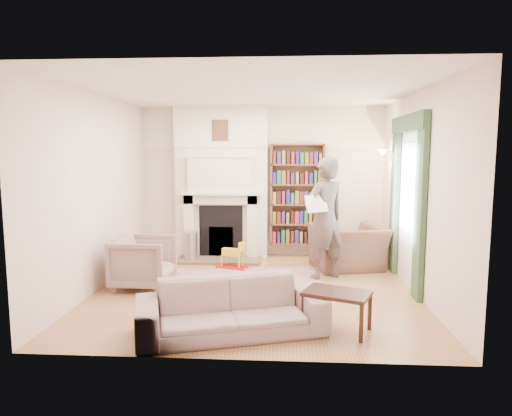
# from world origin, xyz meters

# --- Properties ---
(floor) EXTENTS (4.50, 4.50, 0.00)m
(floor) POSITION_xyz_m (0.00, 0.00, 0.00)
(floor) COLOR olive
(floor) RESTS_ON ground
(ceiling) EXTENTS (4.50, 4.50, 0.00)m
(ceiling) POSITION_xyz_m (0.00, 0.00, 2.80)
(ceiling) COLOR white
(ceiling) RESTS_ON wall_back
(wall_back) EXTENTS (4.50, 0.00, 4.50)m
(wall_back) POSITION_xyz_m (0.00, 2.25, 1.40)
(wall_back) COLOR white
(wall_back) RESTS_ON floor
(wall_front) EXTENTS (4.50, 0.00, 4.50)m
(wall_front) POSITION_xyz_m (0.00, -2.25, 1.40)
(wall_front) COLOR white
(wall_front) RESTS_ON floor
(wall_left) EXTENTS (0.00, 4.50, 4.50)m
(wall_left) POSITION_xyz_m (-2.25, 0.00, 1.40)
(wall_left) COLOR white
(wall_left) RESTS_ON floor
(wall_right) EXTENTS (0.00, 4.50, 4.50)m
(wall_right) POSITION_xyz_m (2.25, 0.00, 1.40)
(wall_right) COLOR white
(wall_right) RESTS_ON floor
(fireplace) EXTENTS (1.70, 0.58, 2.80)m
(fireplace) POSITION_xyz_m (-0.75, 2.05, 1.39)
(fireplace) COLOR white
(fireplace) RESTS_ON floor
(bookcase) EXTENTS (1.00, 0.24, 1.85)m
(bookcase) POSITION_xyz_m (0.65, 2.12, 1.18)
(bookcase) COLOR brown
(bookcase) RESTS_ON floor
(window) EXTENTS (0.02, 0.90, 1.30)m
(window) POSITION_xyz_m (2.23, 0.40, 1.45)
(window) COLOR silver
(window) RESTS_ON wall_right
(curtain_left) EXTENTS (0.07, 0.32, 2.40)m
(curtain_left) POSITION_xyz_m (2.20, -0.30, 1.20)
(curtain_left) COLOR #314C30
(curtain_left) RESTS_ON floor
(curtain_right) EXTENTS (0.07, 0.32, 2.40)m
(curtain_right) POSITION_xyz_m (2.20, 1.10, 1.20)
(curtain_right) COLOR #314C30
(curtain_right) RESTS_ON floor
(pelmet) EXTENTS (0.09, 1.70, 0.24)m
(pelmet) POSITION_xyz_m (2.19, 0.40, 2.38)
(pelmet) COLOR #314C30
(pelmet) RESTS_ON wall_right
(wall_sconce) EXTENTS (0.20, 0.24, 0.24)m
(wall_sconce) POSITION_xyz_m (2.03, 1.50, 1.90)
(wall_sconce) COLOR gold
(wall_sconce) RESTS_ON wall_right
(rug) EXTENTS (2.58, 2.14, 0.01)m
(rug) POSITION_xyz_m (-0.17, 0.27, 0.01)
(rug) COLOR #BFA490
(rug) RESTS_ON floor
(armchair_reading) EXTENTS (1.34, 1.24, 0.74)m
(armchair_reading) POSITION_xyz_m (1.49, 1.26, 0.37)
(armchair_reading) COLOR #53342C
(armchair_reading) RESTS_ON floor
(armchair_left) EXTENTS (0.84, 0.82, 0.75)m
(armchair_left) POSITION_xyz_m (-1.62, 0.01, 0.37)
(armchair_left) COLOR gray
(armchair_left) RESTS_ON floor
(sofa) EXTENTS (2.16, 1.34, 0.59)m
(sofa) POSITION_xyz_m (-0.15, -1.63, 0.29)
(sofa) COLOR #A09684
(sofa) RESTS_ON floor
(man_reading) EXTENTS (0.83, 0.76, 1.89)m
(man_reading) POSITION_xyz_m (1.04, 0.66, 0.95)
(man_reading) COLOR #504640
(man_reading) RESTS_ON floor
(newspaper) EXTENTS (0.38, 0.31, 0.26)m
(newspaper) POSITION_xyz_m (0.89, 0.46, 1.20)
(newspaper) COLOR white
(newspaper) RESTS_ON man_reading
(coffee_table) EXTENTS (0.82, 0.69, 0.45)m
(coffee_table) POSITION_xyz_m (1.00, -1.48, 0.23)
(coffee_table) COLOR #331911
(coffee_table) RESTS_ON floor
(paraffin_heater) EXTENTS (0.25, 0.25, 0.55)m
(paraffin_heater) POSITION_xyz_m (-1.26, 1.57, 0.28)
(paraffin_heater) COLOR #A0A3A8
(paraffin_heater) RESTS_ON floor
(rocking_horse) EXTENTS (0.56, 0.35, 0.46)m
(rocking_horse) POSITION_xyz_m (-0.46, 1.13, 0.23)
(rocking_horse) COLOR gold
(rocking_horse) RESTS_ON rug
(board_game) EXTENTS (0.45, 0.45, 0.03)m
(board_game) POSITION_xyz_m (-0.51, -0.38, 0.03)
(board_game) COLOR #DECC4E
(board_game) RESTS_ON rug
(game_box_lid) EXTENTS (0.37, 0.30, 0.05)m
(game_box_lid) POSITION_xyz_m (-0.89, -0.05, 0.04)
(game_box_lid) COLOR #A32412
(game_box_lid) RESTS_ON rug
(comic_annuals) EXTENTS (0.41, 0.50, 0.02)m
(comic_annuals) POSITION_xyz_m (0.33, -0.38, 0.02)
(comic_annuals) COLOR red
(comic_annuals) RESTS_ON rug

